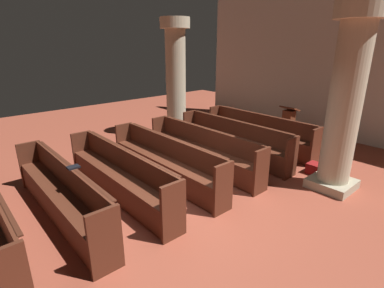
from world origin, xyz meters
TOP-DOWN VIEW (x-y plane):
  - ground_plane at (0.00, 0.00)m, footprint 19.20×19.20m
  - back_wall at (0.00, 6.08)m, footprint 10.00×0.16m
  - pew_row_0 at (-0.88, 3.48)m, footprint 3.37×0.46m
  - pew_row_1 at (-0.88, 2.42)m, footprint 3.37×0.46m
  - pew_row_2 at (-0.88, 1.35)m, footprint 3.37×0.47m
  - pew_row_3 at (-0.88, 0.29)m, footprint 3.37×0.46m
  - pew_row_4 at (-0.88, -0.77)m, footprint 3.37×0.46m
  - pew_row_5 at (-0.88, -1.83)m, footprint 3.37×0.47m
  - pillar_aisle_side at (1.59, 2.63)m, footprint 0.86×0.86m
  - pillar_far_side at (-3.30, 2.53)m, footprint 0.86×0.86m
  - lectern at (-0.60, 4.51)m, footprint 0.48×0.45m
  - hymn_book at (-0.68, -1.64)m, footprint 0.13×0.19m
  - kneeler_box_red at (1.05, 3.03)m, footprint 0.34×0.31m

SIDE VIEW (x-z plane):
  - ground_plane at x=0.00m, z-range 0.00..0.00m
  - kneeler_box_red at x=1.05m, z-range 0.00..0.24m
  - lectern at x=-0.60m, z-range -0.09..0.99m
  - pew_row_0 at x=-0.88m, z-range 0.04..0.96m
  - pew_row_1 at x=-0.88m, z-range 0.04..0.96m
  - pew_row_2 at x=-0.88m, z-range 0.04..0.96m
  - pew_row_3 at x=-0.88m, z-range 0.04..0.96m
  - pew_row_4 at x=-0.88m, z-range 0.04..0.96m
  - pew_row_5 at x=-0.88m, z-range 0.04..0.96m
  - hymn_book at x=-0.68m, z-range 0.92..0.95m
  - pillar_aisle_side at x=1.59m, z-range 0.07..3.54m
  - pillar_far_side at x=-3.30m, z-range 0.07..3.54m
  - back_wall at x=0.00m, z-range 0.00..4.50m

